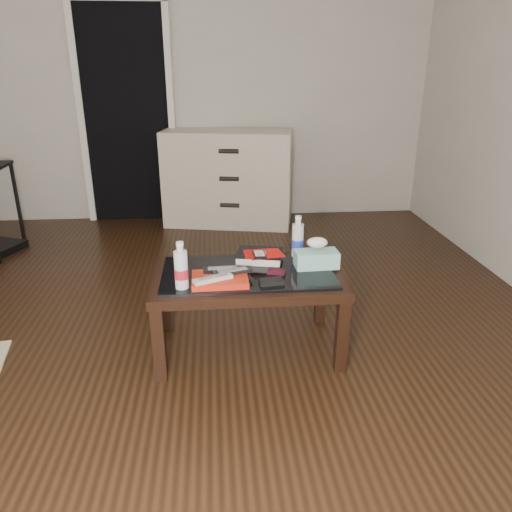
{
  "coord_description": "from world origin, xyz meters",
  "views": [
    {
      "loc": [
        0.4,
        -2.52,
        1.51
      ],
      "look_at": [
        0.61,
        -0.1,
        0.55
      ],
      "focal_mm": 35.0,
      "sensor_mm": 36.0,
      "label": 1
    }
  ],
  "objects_px": {
    "textbook": "(260,256)",
    "tissue_box": "(316,259)",
    "water_bottle_right": "(298,236)",
    "coffee_table": "(248,283)",
    "dresser": "(228,178)",
    "water_bottle_left": "(181,265)"
  },
  "relations": [
    {
      "from": "coffee_table",
      "to": "textbook",
      "type": "xyz_separation_m",
      "value": [
        0.08,
        0.16,
        0.09
      ]
    },
    {
      "from": "water_bottle_right",
      "to": "tissue_box",
      "type": "distance_m",
      "value": 0.2
    },
    {
      "from": "textbook",
      "to": "tissue_box",
      "type": "bearing_deg",
      "value": -11.23
    },
    {
      "from": "dresser",
      "to": "coffee_table",
      "type": "bearing_deg",
      "value": -78.23
    },
    {
      "from": "water_bottle_left",
      "to": "dresser",
      "type": "bearing_deg",
      "value": 82.81
    },
    {
      "from": "tissue_box",
      "to": "water_bottle_right",
      "type": "bearing_deg",
      "value": 111.5
    },
    {
      "from": "dresser",
      "to": "water_bottle_right",
      "type": "height_order",
      "value": "dresser"
    },
    {
      "from": "tissue_box",
      "to": "water_bottle_left",
      "type": "bearing_deg",
      "value": -166.24
    },
    {
      "from": "water_bottle_right",
      "to": "tissue_box",
      "type": "height_order",
      "value": "water_bottle_right"
    },
    {
      "from": "water_bottle_left",
      "to": "tissue_box",
      "type": "height_order",
      "value": "water_bottle_left"
    },
    {
      "from": "textbook",
      "to": "water_bottle_right",
      "type": "distance_m",
      "value": 0.24
    },
    {
      "from": "coffee_table",
      "to": "tissue_box",
      "type": "xyz_separation_m",
      "value": [
        0.37,
        0.03,
        0.11
      ]
    },
    {
      "from": "coffee_table",
      "to": "water_bottle_right",
      "type": "height_order",
      "value": "water_bottle_right"
    },
    {
      "from": "water_bottle_left",
      "to": "water_bottle_right",
      "type": "relative_size",
      "value": 1.0
    },
    {
      "from": "coffee_table",
      "to": "tissue_box",
      "type": "bearing_deg",
      "value": 5.17
    },
    {
      "from": "coffee_table",
      "to": "water_bottle_left",
      "type": "distance_m",
      "value": 0.42
    },
    {
      "from": "water_bottle_left",
      "to": "water_bottle_right",
      "type": "distance_m",
      "value": 0.74
    },
    {
      "from": "coffee_table",
      "to": "tissue_box",
      "type": "relative_size",
      "value": 4.35
    },
    {
      "from": "coffee_table",
      "to": "water_bottle_right",
      "type": "relative_size",
      "value": 4.2
    },
    {
      "from": "textbook",
      "to": "water_bottle_left",
      "type": "bearing_deg",
      "value": -129.52
    },
    {
      "from": "water_bottle_left",
      "to": "water_bottle_right",
      "type": "xyz_separation_m",
      "value": [
        0.63,
        0.38,
        0.0
      ]
    },
    {
      "from": "dresser",
      "to": "water_bottle_right",
      "type": "xyz_separation_m",
      "value": [
        0.32,
        -2.12,
        0.13
      ]
    }
  ]
}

